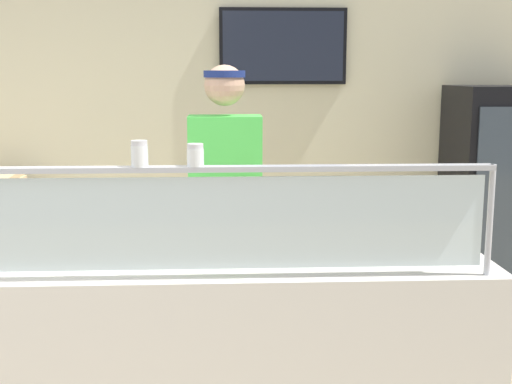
{
  "coord_description": "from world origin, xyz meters",
  "views": [
    {
      "loc": [
        1.1,
        -2.38,
        1.72
      ],
      "look_at": [
        1.23,
        0.43,
        1.22
      ],
      "focal_mm": 46.95,
      "sensor_mm": 36.0,
      "label": 1
    }
  ],
  "objects_px": {
    "pizza_server": "(222,245)",
    "worker_figure": "(226,209)",
    "parmesan_shaker": "(140,155)",
    "pepper_flake_shaker": "(195,157)",
    "drink_fridge": "(496,200)",
    "pizza_tray": "(232,248)"
  },
  "relations": [
    {
      "from": "pizza_tray",
      "to": "parmesan_shaker",
      "type": "relative_size",
      "value": 4.69
    },
    {
      "from": "pizza_server",
      "to": "pepper_flake_shaker",
      "type": "distance_m",
      "value": 0.57
    },
    {
      "from": "parmesan_shaker",
      "to": "drink_fridge",
      "type": "distance_m",
      "value": 3.23
    },
    {
      "from": "parmesan_shaker",
      "to": "worker_figure",
      "type": "height_order",
      "value": "worker_figure"
    },
    {
      "from": "pizza_server",
      "to": "pepper_flake_shaker",
      "type": "height_order",
      "value": "pepper_flake_shaker"
    },
    {
      "from": "pepper_flake_shaker",
      "to": "pizza_server",
      "type": "bearing_deg",
      "value": 75.24
    },
    {
      "from": "worker_figure",
      "to": "drink_fridge",
      "type": "xyz_separation_m",
      "value": [
        1.96,
        1.18,
        -0.19
      ]
    },
    {
      "from": "parmesan_shaker",
      "to": "pepper_flake_shaker",
      "type": "height_order",
      "value": "parmesan_shaker"
    },
    {
      "from": "pizza_tray",
      "to": "worker_figure",
      "type": "distance_m",
      "value": 0.66
    },
    {
      "from": "pizza_tray",
      "to": "drink_fridge",
      "type": "bearing_deg",
      "value": 43.53
    },
    {
      "from": "parmesan_shaker",
      "to": "pepper_flake_shaker",
      "type": "relative_size",
      "value": 1.15
    },
    {
      "from": "pizza_tray",
      "to": "parmesan_shaker",
      "type": "bearing_deg",
      "value": -131.76
    },
    {
      "from": "pizza_tray",
      "to": "pizza_server",
      "type": "height_order",
      "value": "pizza_server"
    },
    {
      "from": "pizza_server",
      "to": "worker_figure",
      "type": "relative_size",
      "value": 0.16
    },
    {
      "from": "parmesan_shaker",
      "to": "pepper_flake_shaker",
      "type": "xyz_separation_m",
      "value": [
        0.2,
        -0.0,
        -0.01
      ]
    },
    {
      "from": "pizza_server",
      "to": "worker_figure",
      "type": "xyz_separation_m",
      "value": [
        0.02,
        0.68,
        0.02
      ]
    },
    {
      "from": "worker_figure",
      "to": "parmesan_shaker",
      "type": "bearing_deg",
      "value": -107.03
    },
    {
      "from": "parmesan_shaker",
      "to": "drink_fridge",
      "type": "bearing_deg",
      "value": 44.28
    },
    {
      "from": "drink_fridge",
      "to": "parmesan_shaker",
      "type": "bearing_deg",
      "value": -135.72
    },
    {
      "from": "drink_fridge",
      "to": "worker_figure",
      "type": "bearing_deg",
      "value": -148.92
    },
    {
      "from": "parmesan_shaker",
      "to": "worker_figure",
      "type": "distance_m",
      "value": 1.16
    },
    {
      "from": "pizza_tray",
      "to": "drink_fridge",
      "type": "xyz_separation_m",
      "value": [
        1.94,
        1.84,
        -0.15
      ]
    }
  ]
}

